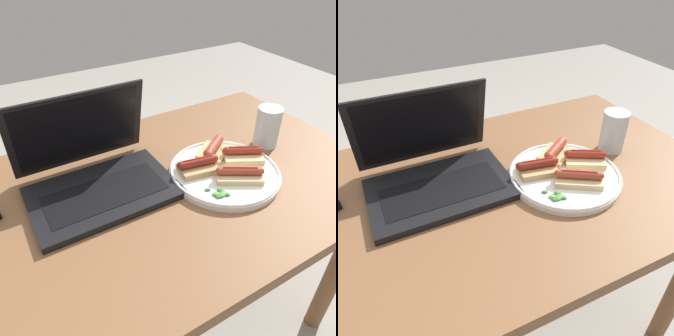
% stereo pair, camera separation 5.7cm
% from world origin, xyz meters
% --- Properties ---
extents(ground_plane, '(6.00, 6.00, 0.00)m').
position_xyz_m(ground_plane, '(0.00, 0.00, 0.00)').
color(ground_plane, '#9E998E').
extents(desk, '(1.23, 0.72, 0.72)m').
position_xyz_m(desk, '(0.00, 0.00, 0.62)').
color(desk, brown).
rests_on(desk, ground_plane).
extents(laptop, '(0.36, 0.28, 0.23)m').
position_xyz_m(laptop, '(-0.13, 0.08, 0.76)').
color(laptop, black).
rests_on(laptop, desk).
extents(plate, '(0.30, 0.30, 0.02)m').
position_xyz_m(plate, '(0.18, -0.05, 0.73)').
color(plate, white).
rests_on(plate, desk).
extents(sausage_toast_left, '(0.13, 0.11, 0.04)m').
position_xyz_m(sausage_toast_left, '(0.19, -0.10, 0.75)').
color(sausage_toast_left, '#D6B784').
rests_on(sausage_toast_left, plate).
extents(sausage_toast_middle, '(0.12, 0.12, 0.04)m').
position_xyz_m(sausage_toast_middle, '(0.20, 0.03, 0.75)').
color(sausage_toast_middle, tan).
rests_on(sausage_toast_middle, plate).
extents(sausage_toast_right, '(0.12, 0.09, 0.04)m').
position_xyz_m(sausage_toast_right, '(0.11, -0.01, 0.75)').
color(sausage_toast_right, tan).
rests_on(sausage_toast_right, plate).
extents(sausage_toast_extra, '(0.13, 0.12, 0.04)m').
position_xyz_m(sausage_toast_extra, '(0.26, -0.03, 0.75)').
color(sausage_toast_extra, '#D6B784').
rests_on(sausage_toast_extra, plate).
extents(salad_pile, '(0.05, 0.06, 0.01)m').
position_xyz_m(salad_pile, '(0.11, -0.12, 0.73)').
color(salad_pile, '#4C8E3D').
rests_on(salad_pile, plate).
extents(drinking_glass, '(0.07, 0.07, 0.12)m').
position_xyz_m(drinking_glass, '(0.39, 0.01, 0.78)').
color(drinking_glass, silver).
rests_on(drinking_glass, desk).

